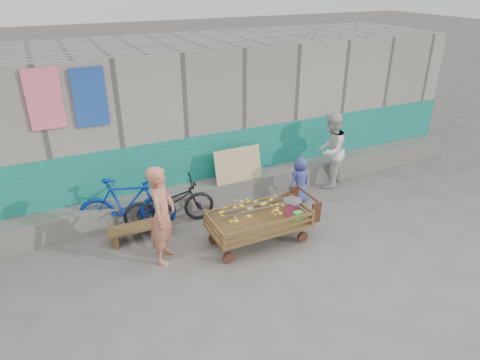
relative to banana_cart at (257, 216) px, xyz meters
name	(u,v)px	position (x,y,z in m)	size (l,w,h in m)	color
ground	(279,261)	(0.08, -0.65, -0.54)	(80.00, 80.00, 0.00)	#534F4B
building_wall	(192,111)	(0.08, 3.40, 0.92)	(12.00, 3.50, 3.00)	gray
banana_cart	(257,216)	(0.00, 0.00, 0.00)	(1.88, 0.86, 0.80)	brown
bench	(140,229)	(-1.81, 1.01, -0.34)	(1.12, 0.33, 0.28)	brown
vendor_man	(162,215)	(-1.58, 0.24, 0.29)	(0.61, 0.40, 1.68)	#BC6D54
woman	(330,150)	(2.48, 1.35, 0.29)	(0.81, 0.63, 1.67)	silver
child	(300,180)	(1.50, 0.98, -0.05)	(0.48, 0.31, 0.98)	#364392
bicycle_dark	(169,203)	(-1.18, 1.27, -0.10)	(0.59, 1.70, 0.89)	black
bicycle_blue	(127,205)	(-1.92, 1.40, -0.02)	(0.49, 1.74, 1.05)	#092D9C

